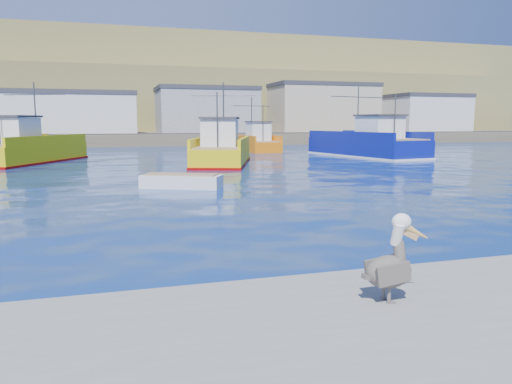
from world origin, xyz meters
TOP-DOWN VIEW (x-y plane):
  - ground at (0.00, 0.00)m, footprint 260.00×260.00m
  - dock_bollards at (0.60, -3.40)m, footprint 36.20×0.20m
  - far_shore at (0.00, 109.20)m, footprint 200.00×81.00m
  - trawler_yellow_a at (-11.45, 32.71)m, footprint 8.73×12.56m
  - trawler_yellow_b at (3.36, 26.88)m, footprint 7.10×11.48m
  - trawler_blue at (18.76, 31.64)m, footprint 6.92×13.99m
  - boat_orange at (10.96, 43.27)m, footprint 4.50×8.84m
  - skiff_mid at (-1.76, 13.62)m, footprint 4.19×3.04m
  - pelican at (-1.15, -4.68)m, footprint 1.13×0.49m

SIDE VIEW (x-z plane):
  - ground at x=0.00m, z-range 0.00..0.00m
  - skiff_mid at x=-1.76m, z-range -0.16..0.71m
  - dock_bollards at x=0.60m, z-range 0.50..0.80m
  - trawler_yellow_b at x=3.36m, z-range -2.21..4.25m
  - boat_orange at x=10.96m, z-range -2.01..4.10m
  - trawler_yellow_a at x=-11.45m, z-range -2.22..4.38m
  - pelican at x=-1.15m, z-range 0.40..1.79m
  - trawler_blue at x=18.76m, z-range -2.24..4.54m
  - far_shore at x=0.00m, z-range -3.02..20.98m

